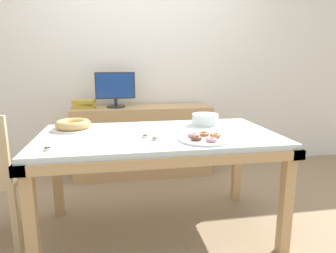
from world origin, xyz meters
TOP-DOWN VIEW (x-y plane):
  - ground_plane at (0.00, 0.00)m, footprint 12.00×12.00m
  - wall_back at (0.00, 1.53)m, footprint 8.00×0.10m
  - dining_table at (0.00, 0.00)m, footprint 1.70×0.94m
  - sideboard at (0.00, 1.23)m, footprint 1.52×0.44m
  - computer_monitor at (-0.28, 1.23)m, footprint 0.42×0.20m
  - book_stack at (-0.62, 1.23)m, footprint 0.25×0.20m
  - cake_chocolate_round at (-0.61, 0.23)m, footprint 0.31×0.31m
  - pastry_platter at (0.26, -0.25)m, footprint 0.33×0.33m
  - plate_stack at (0.42, 0.23)m, footprint 0.21×0.21m
  - tealight_left_edge at (-0.69, -0.31)m, footprint 0.04×0.04m
  - tealight_near_front at (-0.05, -0.19)m, footprint 0.04×0.04m
  - tealight_right_edge at (-0.10, -0.11)m, footprint 0.04×0.04m

SIDE VIEW (x-z plane):
  - ground_plane at x=0.00m, z-range 0.00..0.00m
  - sideboard at x=0.00m, z-range 0.00..0.78m
  - dining_table at x=0.00m, z-range 0.29..1.06m
  - tealight_left_edge at x=-0.69m, z-range 0.76..0.80m
  - tealight_near_front at x=-0.05m, z-range 0.76..0.80m
  - tealight_right_edge at x=-0.10m, z-range 0.76..0.80m
  - pastry_platter at x=0.26m, z-range 0.76..0.80m
  - cake_chocolate_round at x=-0.61m, z-range 0.76..0.84m
  - plate_stack at x=0.42m, z-range 0.77..0.86m
  - book_stack at x=-0.62m, z-range 0.78..0.87m
  - computer_monitor at x=-0.28m, z-range 0.78..1.16m
  - wall_back at x=0.00m, z-range 0.00..2.60m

